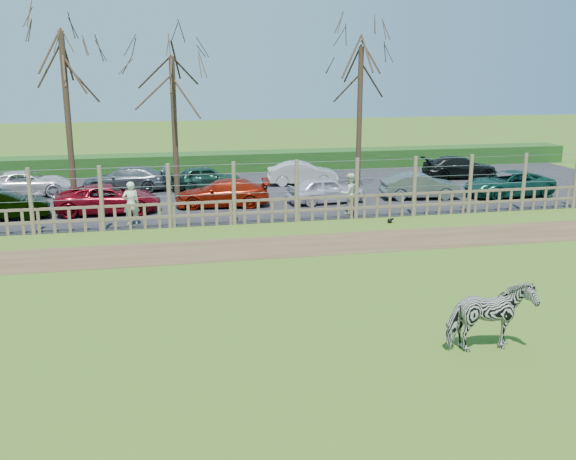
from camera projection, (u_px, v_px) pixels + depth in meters
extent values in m
plane|color=olive|center=(271.00, 292.00, 17.72)|extent=(120.00, 120.00, 0.00)
cube|color=brown|center=(248.00, 248.00, 21.98)|extent=(34.00, 2.80, 0.01)
cube|color=#232326|center=(218.00, 193.00, 31.47)|extent=(44.00, 13.00, 0.04)
cube|color=#1E4716|center=(206.00, 163.00, 37.97)|extent=(46.00, 2.00, 1.10)
cube|color=brown|center=(234.00, 214.00, 25.19)|extent=(30.00, 0.06, 0.10)
cube|color=brown|center=(234.00, 201.00, 25.07)|extent=(30.00, 0.06, 0.10)
cylinder|color=brown|center=(31.00, 202.00, 23.51)|extent=(0.16, 0.16, 2.50)
cylinder|color=brown|center=(101.00, 199.00, 24.00)|extent=(0.16, 0.16, 2.50)
cylinder|color=brown|center=(169.00, 196.00, 24.50)|extent=(0.16, 0.16, 2.50)
cylinder|color=brown|center=(234.00, 194.00, 25.00)|extent=(0.16, 0.16, 2.50)
cylinder|color=brown|center=(297.00, 191.00, 25.49)|extent=(0.16, 0.16, 2.50)
cylinder|color=brown|center=(357.00, 189.00, 25.99)|extent=(0.16, 0.16, 2.50)
cylinder|color=brown|center=(414.00, 187.00, 26.49)|extent=(0.16, 0.16, 2.50)
cylinder|color=brown|center=(470.00, 184.00, 26.98)|extent=(0.16, 0.16, 2.50)
cylinder|color=brown|center=(524.00, 182.00, 27.48)|extent=(0.16, 0.16, 2.50)
cylinder|color=brown|center=(576.00, 180.00, 27.98)|extent=(0.16, 0.16, 2.50)
cylinder|color=gray|center=(234.00, 194.00, 25.00)|extent=(30.00, 0.02, 0.02)
cylinder|color=gray|center=(234.00, 184.00, 24.90)|extent=(30.00, 0.02, 0.02)
cylinder|color=gray|center=(234.00, 173.00, 24.80)|extent=(30.00, 0.02, 0.02)
cylinder|color=gray|center=(233.00, 164.00, 24.71)|extent=(30.00, 0.02, 0.02)
cylinder|color=#3D2B1E|center=(68.00, 122.00, 27.36)|extent=(0.26, 0.26, 7.50)
cylinder|color=#3D2B1E|center=(175.00, 130.00, 29.32)|extent=(0.26, 0.26, 6.50)
cylinder|color=#3D2B1E|center=(359.00, 120.00, 31.52)|extent=(0.26, 0.26, 7.00)
imported|color=gray|center=(490.00, 317.00, 13.88)|extent=(1.89, 0.92, 1.57)
imported|color=#CDEFB7|center=(131.00, 203.00, 24.88)|extent=(0.69, 0.51, 1.72)
imported|color=#E0ECBE|center=(349.00, 194.00, 26.80)|extent=(0.96, 0.82, 1.72)
sphere|color=black|center=(390.00, 221.00, 25.54)|extent=(0.20, 0.20, 0.20)
sphere|color=black|center=(393.00, 219.00, 25.55)|extent=(0.10, 0.10, 0.10)
imported|color=black|center=(2.00, 205.00, 25.88)|extent=(3.76, 1.68, 1.20)
imported|color=maroon|center=(108.00, 199.00, 27.08)|extent=(4.33, 2.02, 1.20)
imported|color=#961908|center=(223.00, 193.00, 28.34)|extent=(4.28, 2.07, 1.20)
imported|color=silver|center=(326.00, 190.00, 29.05)|extent=(3.66, 1.81, 1.20)
imported|color=#566460|center=(420.00, 186.00, 30.03)|extent=(3.76, 1.65, 1.20)
imported|color=#154838|center=(508.00, 184.00, 30.58)|extent=(4.50, 2.41, 1.20)
imported|color=white|center=(27.00, 184.00, 30.62)|extent=(4.46, 2.32, 1.20)
imported|color=#545D61|center=(125.00, 179.00, 31.85)|extent=(4.27, 2.04, 1.20)
imported|color=#1F4836|center=(206.00, 178.00, 32.28)|extent=(3.67, 1.84, 1.20)
imported|color=white|center=(302.00, 173.00, 33.60)|extent=(3.76, 1.68, 1.20)
imported|color=black|center=(460.00, 167.00, 35.60)|extent=(4.30, 2.13, 1.20)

